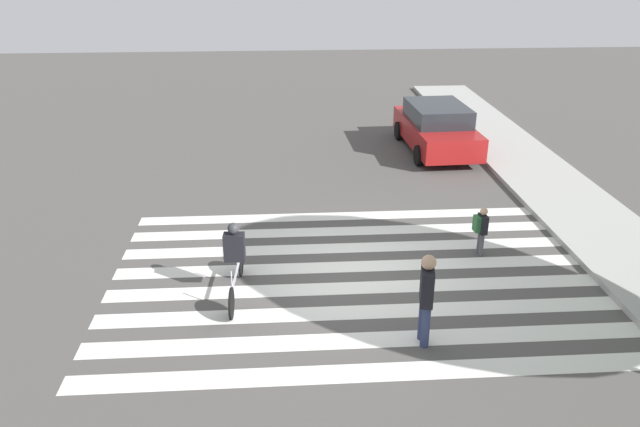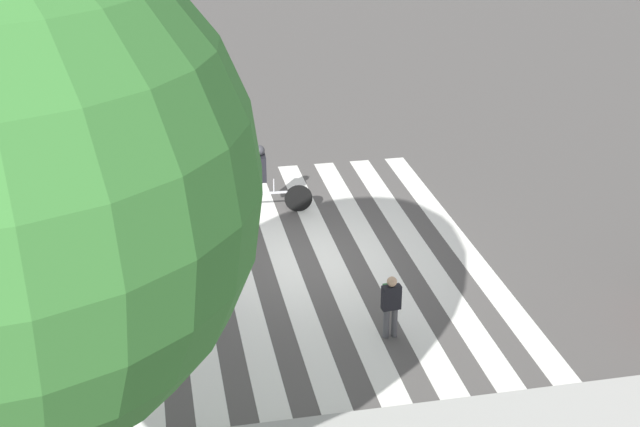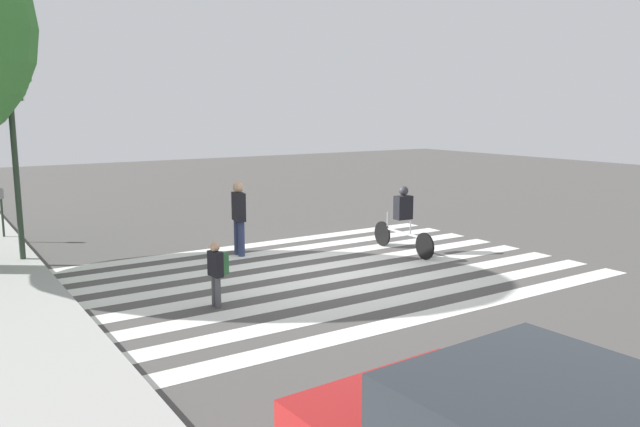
{
  "view_description": "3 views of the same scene",
  "coord_description": "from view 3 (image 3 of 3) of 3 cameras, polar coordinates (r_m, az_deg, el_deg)",
  "views": [
    {
      "loc": [
        11.37,
        -1.43,
        6.44
      ],
      "look_at": [
        -0.89,
        -0.61,
        1.09
      ],
      "focal_mm": 35.0,
      "sensor_mm": 36.0,
      "label": 1
    },
    {
      "loc": [
        2.81,
        15.17,
        8.08
      ],
      "look_at": [
        -0.1,
        0.8,
        1.36
      ],
      "focal_mm": 50.0,
      "sensor_mm": 36.0,
      "label": 2
    },
    {
      "loc": [
        -10.36,
        7.07,
        3.31
      ],
      "look_at": [
        -0.23,
        0.47,
        1.3
      ],
      "focal_mm": 35.0,
      "sensor_mm": 36.0,
      "label": 3
    }
  ],
  "objects": [
    {
      "name": "parking_meter",
      "position": [
        17.59,
        -27.14,
        0.99
      ],
      "size": [
        0.15,
        0.15,
        1.4
      ],
      "color": "#283828",
      "rests_on": "ground_plane"
    },
    {
      "name": "cyclist_far_lane",
      "position": [
        14.65,
        7.6,
        -0.27
      ],
      "size": [
        2.24,
        0.41,
        1.57
      ],
      "rotation": [
        0.0,
        0.0,
        -0.06
      ],
      "color": "black",
      "rests_on": "ground_plane"
    },
    {
      "name": "pedestrian_adult_yellow_jacket",
      "position": [
        14.33,
        -7.43,
        -0.05
      ],
      "size": [
        0.51,
        0.3,
        1.71
      ],
      "rotation": [
        0.0,
        0.0,
        2.96
      ],
      "color": "navy",
      "rests_on": "ground_plane"
    },
    {
      "name": "pedestrian_adult_tall_backpack",
      "position": [
        10.7,
        -9.39,
        -5.01
      ],
      "size": [
        0.33,
        0.28,
        1.13
      ],
      "rotation": [
        0.0,
        0.0,
        0.1
      ],
      "color": "#4C4C51",
      "rests_on": "ground_plane"
    },
    {
      "name": "traffic_light",
      "position": [
        14.6,
        -25.92,
        8.69
      ],
      "size": [
        0.6,
        0.5,
        4.79
      ],
      "color": "#283828",
      "rests_on": "ground_plane"
    },
    {
      "name": "crosswalk_stripes",
      "position": [
        12.98,
        1.19,
        -5.32
      ],
      "size": [
        6.82,
        10.0,
        0.01
      ],
      "color": "silver",
      "rests_on": "ground_plane"
    },
    {
      "name": "ground_plane",
      "position": [
        12.98,
        1.19,
        -5.33
      ],
      "size": [
        60.0,
        60.0,
        0.0
      ],
      "primitive_type": "plane",
      "color": "#4C4947"
    }
  ]
}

